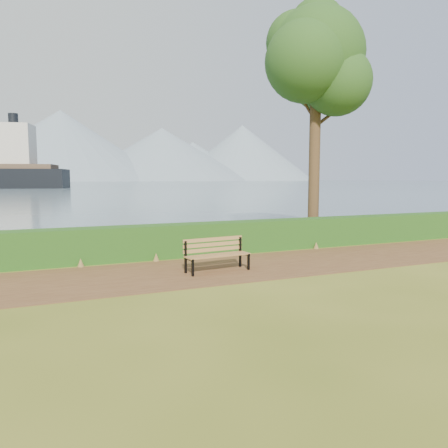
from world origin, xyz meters
name	(u,v)px	position (x,y,z in m)	size (l,w,h in m)	color
ground	(218,272)	(0.00, 0.00, 0.00)	(140.00, 140.00, 0.00)	#535E1B
path	(214,269)	(0.00, 0.30, 0.01)	(40.00, 3.40, 0.01)	#52331C
hedge	(186,240)	(0.00, 2.60, 0.50)	(32.00, 0.85, 1.00)	#194614
water	(42,182)	(0.00, 260.00, 0.01)	(700.00, 510.00, 0.00)	#455A70
mountains	(26,149)	(-9.17, 406.05, 27.70)	(585.00, 190.00, 70.00)	slate
bench	(216,252)	(-0.02, 0.11, 0.50)	(1.77, 0.68, 0.87)	black
tree	(317,61)	(5.93, 4.28, 6.92)	(4.57, 3.92, 9.31)	#3C2518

